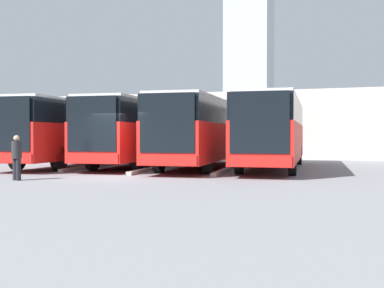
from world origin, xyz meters
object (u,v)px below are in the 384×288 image
bus_0 (273,130)px  bus_3 (76,131)px  bus_2 (143,131)px  pedestrian (17,156)px  bus_1 (203,130)px

bus_0 → bus_3: size_ratio=1.00×
bus_2 → pedestrian: (0.88, 8.80, -0.99)m
bus_2 → pedestrian: bus_2 is taller
pedestrian → bus_1: bearing=81.3°
bus_2 → pedestrian: 8.90m
bus_2 → bus_1: bearing=169.9°
bus_3 → bus_0: bearing=-179.1°
bus_0 → bus_3: 10.32m
bus_0 → bus_3: bearing=0.9°
bus_2 → bus_3: (3.43, 0.92, 0.00)m
bus_0 → bus_1: same height
bus_1 → pedestrian: bearing=58.5°
pedestrian → bus_2: bearing=102.6°
bus_0 → bus_1: bearing=2.0°
bus_1 → pedestrian: (4.31, 8.46, -0.99)m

